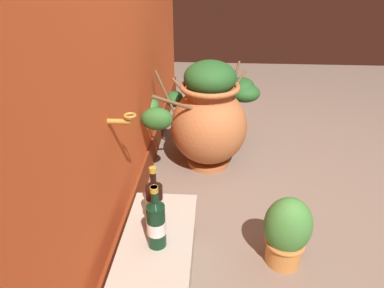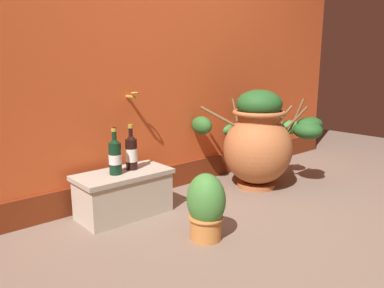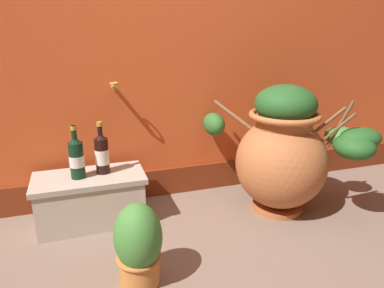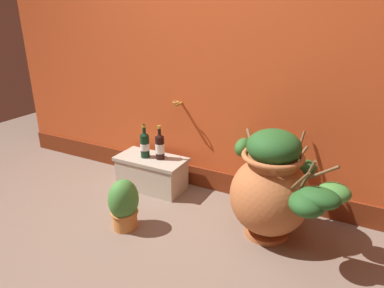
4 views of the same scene
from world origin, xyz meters
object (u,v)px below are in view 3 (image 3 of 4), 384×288
Objects in this scene: wine_bottle_middle at (102,153)px; potted_shrub at (138,245)px; terracotta_urn at (285,151)px; wine_bottle_left at (76,156)px.

wine_bottle_middle is 0.67m from potted_shrub.
terracotta_urn is at bearing -11.74° from wine_bottle_middle.
terracotta_urn reaches higher than wine_bottle_left.
wine_bottle_left is 0.77× the size of potted_shrub.
potted_shrub is at bearing -69.43° from wine_bottle_left.
potted_shrub is at bearing -82.02° from wine_bottle_middle.
wine_bottle_middle is at bearing 168.26° from terracotta_urn.
terracotta_urn is 3.09× the size of wine_bottle_left.
wine_bottle_left reaches higher than potted_shrub.
wine_bottle_middle is (-1.05, 0.22, 0.03)m from terracotta_urn.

